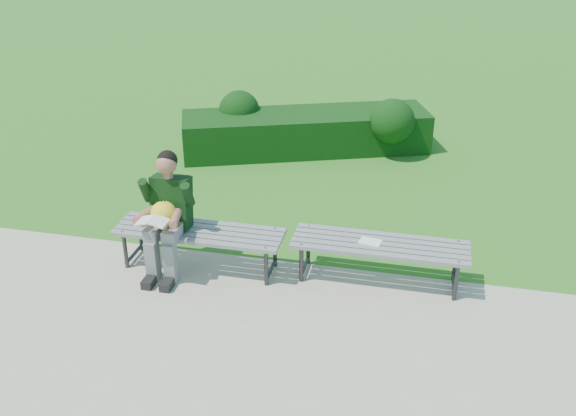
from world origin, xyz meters
name	(u,v)px	position (x,y,z in m)	size (l,w,h in m)	color
ground	(253,259)	(0.00, 0.00, 0.00)	(80.00, 80.00, 0.00)	#2C6D1F
walkway	(200,359)	(0.00, -1.75, 0.01)	(30.00, 3.50, 0.02)	#B4A994
hedge	(309,129)	(-0.01, 3.36, 0.36)	(3.87, 2.20, 0.91)	#113C13
bench_left	(199,235)	(-0.49, -0.31, 0.42)	(1.80, 0.50, 0.46)	slate
bench_right	(380,248)	(1.40, -0.16, 0.42)	(1.80, 0.50, 0.46)	slate
seated_boy	(167,211)	(-0.79, -0.41, 0.71)	(0.56, 0.76, 1.31)	slate
paper_sheet	(370,242)	(1.30, -0.16, 0.47)	(0.25, 0.20, 0.01)	white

